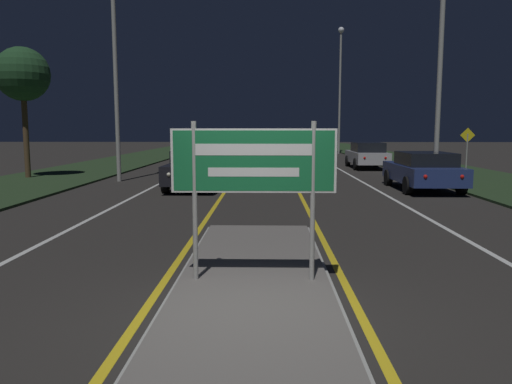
{
  "coord_description": "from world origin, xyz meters",
  "views": [
    {
      "loc": [
        0.19,
        -5.76,
        2.22
      ],
      "look_at": [
        0.0,
        2.59,
        1.16
      ],
      "focal_mm": 35.0,
      "sensor_mm": 36.0,
      "label": 1
    }
  ],
  "objects_px": {
    "car_receding_0": "(423,170)",
    "warning_sign": "(467,149)",
    "car_approaching_0": "(195,168)",
    "highway_sign": "(254,168)",
    "streetlight_left_near": "(114,31)",
    "car_approaching_1": "(221,152)",
    "car_receding_1": "(367,155)",
    "streetlight_right_far": "(340,75)"
  },
  "relations": [
    {
      "from": "streetlight_left_near",
      "to": "car_approaching_0",
      "type": "relative_size",
      "value": 2.01
    },
    {
      "from": "car_receding_0",
      "to": "car_approaching_0",
      "type": "height_order",
      "value": "car_approaching_0"
    },
    {
      "from": "streetlight_right_far",
      "to": "warning_sign",
      "type": "bearing_deg",
      "value": -85.9
    },
    {
      "from": "streetlight_left_near",
      "to": "car_approaching_1",
      "type": "height_order",
      "value": "streetlight_left_near"
    },
    {
      "from": "car_receding_0",
      "to": "streetlight_left_near",
      "type": "bearing_deg",
      "value": 166.83
    },
    {
      "from": "highway_sign",
      "to": "streetlight_right_far",
      "type": "relative_size",
      "value": 0.21
    },
    {
      "from": "highway_sign",
      "to": "warning_sign",
      "type": "xyz_separation_m",
      "value": [
        8.39,
        13.84,
        -0.29
      ]
    },
    {
      "from": "car_approaching_1",
      "to": "warning_sign",
      "type": "distance_m",
      "value": 15.9
    },
    {
      "from": "streetlight_right_far",
      "to": "car_approaching_1",
      "type": "xyz_separation_m",
      "value": [
        -9.38,
        -13.17,
        -6.18
      ]
    },
    {
      "from": "highway_sign",
      "to": "streetlight_right_far",
      "type": "distance_m",
      "value": 39.27
    },
    {
      "from": "streetlight_right_far",
      "to": "car_receding_0",
      "type": "height_order",
      "value": "streetlight_right_far"
    },
    {
      "from": "highway_sign",
      "to": "car_approaching_1",
      "type": "bearing_deg",
      "value": 96.24
    },
    {
      "from": "car_receding_0",
      "to": "warning_sign",
      "type": "relative_size",
      "value": 2.05
    },
    {
      "from": "streetlight_right_far",
      "to": "highway_sign",
      "type": "bearing_deg",
      "value": -99.81
    },
    {
      "from": "car_approaching_0",
      "to": "highway_sign",
      "type": "bearing_deg",
      "value": -77.91
    },
    {
      "from": "car_receding_1",
      "to": "car_approaching_0",
      "type": "xyz_separation_m",
      "value": [
        -8.35,
        -9.76,
        -0.01
      ]
    },
    {
      "from": "car_approaching_0",
      "to": "car_receding_1",
      "type": "bearing_deg",
      "value": 49.46
    },
    {
      "from": "streetlight_left_near",
      "to": "warning_sign",
      "type": "distance_m",
      "value": 15.29
    },
    {
      "from": "streetlight_left_near",
      "to": "car_receding_0",
      "type": "distance_m",
      "value": 13.48
    },
    {
      "from": "car_receding_1",
      "to": "car_receding_0",
      "type": "bearing_deg",
      "value": -89.81
    },
    {
      "from": "car_receding_1",
      "to": "car_approaching_0",
      "type": "distance_m",
      "value": 12.85
    },
    {
      "from": "car_approaching_1",
      "to": "streetlight_left_near",
      "type": "bearing_deg",
      "value": -107.04
    },
    {
      "from": "highway_sign",
      "to": "car_approaching_1",
      "type": "xyz_separation_m",
      "value": [
        -2.75,
        25.18,
        -0.92
      ]
    },
    {
      "from": "warning_sign",
      "to": "car_approaching_0",
      "type": "bearing_deg",
      "value": -169.12
    },
    {
      "from": "streetlight_left_near",
      "to": "car_receding_0",
      "type": "height_order",
      "value": "streetlight_left_near"
    },
    {
      "from": "car_receding_1",
      "to": "car_approaching_1",
      "type": "relative_size",
      "value": 0.97
    },
    {
      "from": "car_receding_0",
      "to": "warning_sign",
      "type": "height_order",
      "value": "warning_sign"
    },
    {
      "from": "highway_sign",
      "to": "warning_sign",
      "type": "relative_size",
      "value": 1.04
    },
    {
      "from": "streetlight_right_far",
      "to": "warning_sign",
      "type": "distance_m",
      "value": 25.18
    },
    {
      "from": "car_receding_1",
      "to": "car_approaching_1",
      "type": "distance_m",
      "value": 9.34
    },
    {
      "from": "car_approaching_1",
      "to": "car_receding_1",
      "type": "bearing_deg",
      "value": -23.09
    },
    {
      "from": "streetlight_left_near",
      "to": "car_approaching_1",
      "type": "distance_m",
      "value": 12.73
    },
    {
      "from": "streetlight_left_near",
      "to": "car_receding_1",
      "type": "relative_size",
      "value": 2.03
    },
    {
      "from": "car_approaching_1",
      "to": "warning_sign",
      "type": "relative_size",
      "value": 2.12
    },
    {
      "from": "streetlight_left_near",
      "to": "warning_sign",
      "type": "xyz_separation_m",
      "value": [
        14.51,
        -0.33,
        -4.8
      ]
    },
    {
      "from": "warning_sign",
      "to": "car_approaching_1",
      "type": "bearing_deg",
      "value": 134.51
    },
    {
      "from": "car_receding_0",
      "to": "warning_sign",
      "type": "xyz_separation_m",
      "value": [
        2.52,
        2.48,
        0.67
      ]
    },
    {
      "from": "streetlight_right_far",
      "to": "car_receding_1",
      "type": "distance_m",
      "value": 17.94
    },
    {
      "from": "car_receding_1",
      "to": "car_approaching_1",
      "type": "height_order",
      "value": "car_receding_1"
    },
    {
      "from": "streetlight_left_near",
      "to": "car_receding_1",
      "type": "distance_m",
      "value": 15.05
    },
    {
      "from": "car_receding_0",
      "to": "car_receding_1",
      "type": "height_order",
      "value": "car_receding_1"
    },
    {
      "from": "streetlight_left_near",
      "to": "streetlight_right_far",
      "type": "distance_m",
      "value": 27.34
    }
  ]
}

